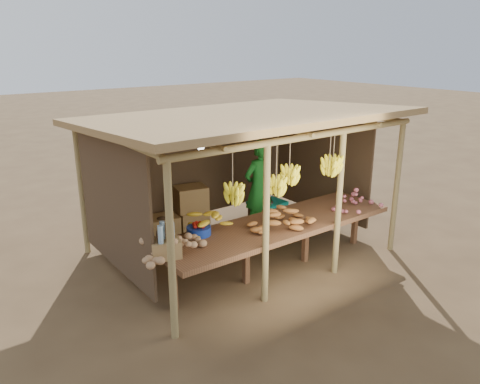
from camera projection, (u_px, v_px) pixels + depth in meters
ground at (240, 251)px, 7.98m from camera, size 60.00×60.00×0.00m
stall_structure at (239, 140)px, 7.35m from camera, size 4.70×3.50×2.43m
counter at (278, 227)px, 7.03m from camera, size 3.90×1.05×0.80m
potato_heap at (171, 242)px, 5.90m from camera, size 1.13×0.91×0.37m
sweet_potato_heap at (283, 216)px, 6.81m from camera, size 1.10×0.82×0.36m
onion_heap at (358, 199)px, 7.55m from camera, size 0.89×0.74×0.35m
banana_pile at (208, 219)px, 6.69m from camera, size 0.69×0.42×0.35m
tomato_basin at (199, 230)px, 6.57m from camera, size 0.34×0.34×0.18m
bottle_box at (165, 244)px, 5.85m from camera, size 0.43×0.38×0.46m
vendor at (259, 188)px, 8.44m from camera, size 0.66×0.44×1.77m
tarp_crate at (267, 215)px, 8.79m from camera, size 0.65×0.57×0.73m
carton_stack at (182, 216)px, 8.48m from camera, size 1.22×0.52×0.88m
burlap_sacks at (152, 232)px, 8.09m from camera, size 0.82×0.43×0.58m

